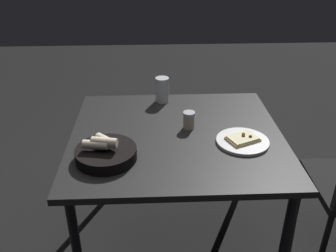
% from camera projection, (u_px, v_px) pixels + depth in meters
% --- Properties ---
extents(ground, '(8.00, 8.00, 0.00)m').
position_uv_depth(ground, '(175.00, 244.00, 2.11)').
color(ground, black).
extents(dining_table, '(1.00, 0.92, 0.73)m').
position_uv_depth(dining_table, '(176.00, 145.00, 1.80)').
color(dining_table, black).
rests_on(dining_table, ground).
extents(pizza_plate, '(0.24, 0.24, 0.04)m').
position_uv_depth(pizza_plate, '(243.00, 141.00, 1.69)').
color(pizza_plate, silver).
rests_on(pizza_plate, dining_table).
extents(bread_basket, '(0.26, 0.26, 0.11)m').
position_uv_depth(bread_basket, '(105.00, 153.00, 1.56)').
color(bread_basket, black).
rests_on(bread_basket, dining_table).
extents(beer_glass, '(0.07, 0.07, 0.14)m').
position_uv_depth(beer_glass, '(162.00, 91.00, 2.06)').
color(beer_glass, silver).
rests_on(beer_glass, dining_table).
extents(pepper_shaker, '(0.06, 0.06, 0.09)m').
position_uv_depth(pepper_shaker, '(189.00, 121.00, 1.80)').
color(pepper_shaker, '#BFB299').
rests_on(pepper_shaker, dining_table).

